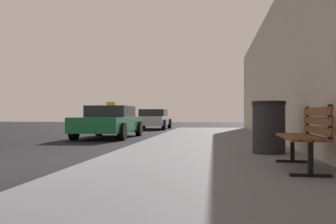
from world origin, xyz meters
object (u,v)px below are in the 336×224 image
Objects in this scene: bench at (307,133)px; car_silver at (153,119)px; trash_bin at (269,127)px; car_green at (110,121)px.

car_silver reaches higher than bench.
trash_bin reaches higher than bench.
bench is at bearing 121.17° from car_green.
car_silver is at bearing 108.73° from bench.
bench is 18.76m from car_silver.
car_silver reaches higher than trash_bin.
car_green is 9.07m from car_silver.
car_green is at bearing 127.10° from trash_bin.
bench is 1.60× the size of trash_bin.
car_green is 1.03× the size of car_silver.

